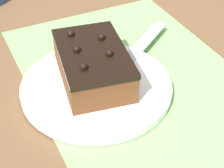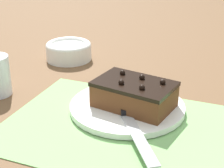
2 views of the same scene
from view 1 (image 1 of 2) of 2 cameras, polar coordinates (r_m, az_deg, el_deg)
name	(u,v)px [view 1 (image 1 of 2)]	position (r m, az deg, el deg)	size (l,w,h in m)	color
ground_plane	(131,74)	(0.64, 2.99, 1.50)	(3.00, 3.00, 0.00)	brown
placemat_woven	(132,73)	(0.64, 2.99, 1.64)	(0.46, 0.34, 0.00)	#7AB266
cake_plate	(96,87)	(0.60, -2.39, -0.40)	(0.24, 0.24, 0.01)	white
chocolate_cake	(92,63)	(0.60, -3.11, 3.25)	(0.17, 0.13, 0.06)	brown
serving_knife	(121,66)	(0.63, 1.39, 2.75)	(0.16, 0.22, 0.01)	black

